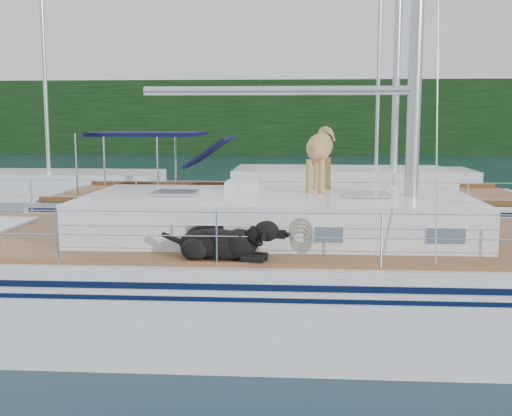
{
  "coord_description": "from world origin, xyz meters",
  "views": [
    {
      "loc": [
        1.11,
        -8.66,
        2.83
      ],
      "look_at": [
        0.5,
        0.2,
        1.6
      ],
      "focal_mm": 45.0,
      "sensor_mm": 36.0,
      "label": 1
    }
  ],
  "objects": [
    {
      "name": "tree_line",
      "position": [
        0.0,
        45.0,
        3.0
      ],
      "size": [
        90.0,
        3.0,
        6.0
      ],
      "primitive_type": "cube",
      "color": "black",
      "rests_on": "ground"
    },
    {
      "name": "neighbor_sailboat",
      "position": [
        0.94,
        6.03,
        0.63
      ],
      "size": [
        11.0,
        3.5,
        13.3
      ],
      "color": "white",
      "rests_on": "ground"
    },
    {
      "name": "main_sailboat",
      "position": [
        0.1,
        -0.0,
        0.68
      ],
      "size": [
        12.0,
        3.8,
        14.01
      ],
      "color": "white",
      "rests_on": "ground"
    },
    {
      "name": "bg_boat_west",
      "position": [
        -8.0,
        14.0,
        0.45
      ],
      "size": [
        8.0,
        3.0,
        11.65
      ],
      "color": "white",
      "rests_on": "ground"
    },
    {
      "name": "bg_boat_center",
      "position": [
        4.0,
        16.0,
        0.45
      ],
      "size": [
        7.2,
        3.0,
        11.65
      ],
      "color": "white",
      "rests_on": "ground"
    },
    {
      "name": "ground",
      "position": [
        0.0,
        0.0,
        0.0
      ],
      "size": [
        120.0,
        120.0,
        0.0
      ],
      "primitive_type": "plane",
      "color": "black",
      "rests_on": "ground"
    },
    {
      "name": "shore_bank",
      "position": [
        0.0,
        46.2,
        0.6
      ],
      "size": [
        92.0,
        1.0,
        1.2
      ],
      "primitive_type": "cube",
      "color": "#595147",
      "rests_on": "ground"
    }
  ]
}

